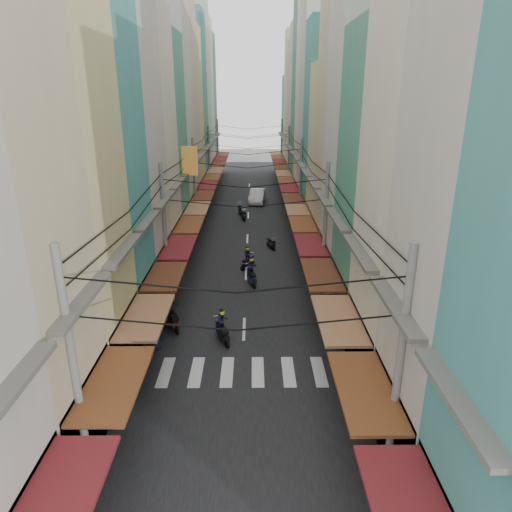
{
  "coord_description": "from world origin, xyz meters",
  "views": [
    {
      "loc": [
        0.5,
        -23.76,
        12.05
      ],
      "look_at": [
        0.68,
        2.82,
        2.45
      ],
      "focal_mm": 32.0,
      "sensor_mm": 36.0,
      "label": 1
    }
  ],
  "objects_px": {
    "white_car": "(257,203)",
    "traffic_sign": "(342,283)",
    "market_umbrella": "(389,325)",
    "bicycle": "(349,292)"
  },
  "relations": [
    {
      "from": "white_car",
      "to": "bicycle",
      "type": "height_order",
      "value": "white_car"
    },
    {
      "from": "market_umbrella",
      "to": "white_car",
      "type": "bearing_deg",
      "value": 99.7
    },
    {
      "from": "market_umbrella",
      "to": "bicycle",
      "type": "bearing_deg",
      "value": 89.89
    },
    {
      "from": "white_car",
      "to": "market_umbrella",
      "type": "xyz_separation_m",
      "value": [
        5.67,
        -33.19,
        2.11
      ]
    },
    {
      "from": "white_car",
      "to": "traffic_sign",
      "type": "relative_size",
      "value": 2.02
    },
    {
      "from": "market_umbrella",
      "to": "traffic_sign",
      "type": "xyz_separation_m",
      "value": [
        -1.17,
        5.25,
        -0.18
      ]
    },
    {
      "from": "white_car",
      "to": "traffic_sign",
      "type": "distance_m",
      "value": 28.37
    },
    {
      "from": "market_umbrella",
      "to": "traffic_sign",
      "type": "relative_size",
      "value": 0.89
    },
    {
      "from": "traffic_sign",
      "to": "market_umbrella",
      "type": "bearing_deg",
      "value": -77.41
    },
    {
      "from": "white_car",
      "to": "bicycle",
      "type": "distance_m",
      "value": 25.53
    }
  ]
}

